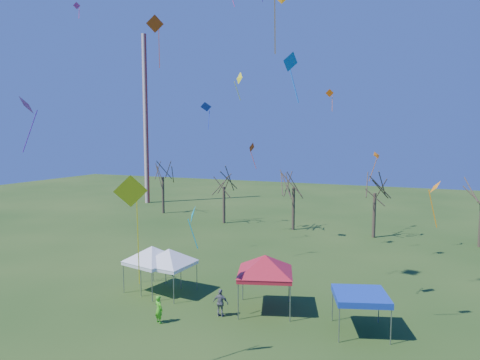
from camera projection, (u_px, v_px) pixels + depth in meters
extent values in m
plane|color=#214215|center=(212.00, 324.00, 23.08)|extent=(140.00, 140.00, 0.00)
cylinder|color=silver|center=(146.00, 120.00, 63.79)|extent=(0.70, 0.70, 25.00)
cylinder|color=#3D2D21|center=(163.00, 195.00, 56.00)|extent=(0.32, 0.32, 4.78)
cylinder|color=#3D2D21|center=(224.00, 205.00, 49.62)|extent=(0.32, 0.32, 4.28)
cylinder|color=#3D2D21|center=(293.00, 208.00, 46.10)|extent=(0.32, 0.32, 4.64)
cylinder|color=#3D2D21|center=(374.00, 215.00, 42.55)|extent=(0.32, 0.32, 4.49)
cylinder|color=gray|center=(124.00, 279.00, 27.59)|extent=(0.06, 0.06, 1.86)
cylinder|color=gray|center=(153.00, 269.00, 29.72)|extent=(0.06, 0.06, 1.86)
cylinder|color=gray|center=(152.00, 287.00, 26.13)|extent=(0.06, 0.06, 1.86)
cylinder|color=gray|center=(181.00, 275.00, 28.26)|extent=(0.06, 0.06, 1.86)
cube|color=white|center=(152.00, 262.00, 27.82)|extent=(3.28, 3.28, 0.22)
pyramid|color=white|center=(152.00, 246.00, 27.71)|extent=(3.86, 3.86, 0.93)
cylinder|color=gray|center=(141.00, 282.00, 26.98)|extent=(0.05, 0.05, 1.82)
cylinder|color=gray|center=(166.00, 271.00, 29.22)|extent=(0.05, 0.05, 1.82)
cylinder|color=gray|center=(174.00, 289.00, 25.81)|extent=(0.05, 0.05, 1.82)
cylinder|color=gray|center=(197.00, 277.00, 28.05)|extent=(0.05, 0.05, 1.82)
cube|color=white|center=(169.00, 264.00, 27.41)|extent=(2.94, 2.94, 0.22)
pyramid|color=white|center=(169.00, 249.00, 27.30)|extent=(3.84, 3.84, 0.91)
cylinder|color=gray|center=(238.00, 302.00, 23.56)|extent=(0.06, 0.06, 2.04)
cylinder|color=gray|center=(243.00, 284.00, 26.39)|extent=(0.06, 0.06, 2.04)
cylinder|color=gray|center=(290.00, 304.00, 23.30)|extent=(0.06, 0.06, 2.04)
cylinder|color=gray|center=(289.00, 285.00, 26.12)|extent=(0.06, 0.06, 2.04)
cube|color=red|center=(265.00, 274.00, 24.72)|extent=(3.83, 3.83, 0.24)
pyramid|color=red|center=(265.00, 255.00, 24.61)|extent=(4.12, 4.12, 1.02)
cylinder|color=gray|center=(339.00, 325.00, 20.93)|extent=(0.05, 0.05, 1.77)
cylinder|color=gray|center=(332.00, 305.00, 23.38)|extent=(0.05, 0.05, 1.77)
cylinder|color=gray|center=(391.00, 327.00, 20.72)|extent=(0.05, 0.05, 1.77)
cylinder|color=gray|center=(379.00, 307.00, 23.18)|extent=(0.05, 0.05, 1.77)
cube|color=#1034AC|center=(361.00, 297.00, 21.95)|extent=(3.35, 3.35, 0.21)
cube|color=#1034AC|center=(361.00, 294.00, 21.93)|extent=(3.35, 3.35, 0.11)
imported|color=#4ACD20|center=(159.00, 309.00, 23.17)|extent=(0.65, 0.54, 1.53)
imported|color=slate|center=(221.00, 303.00, 24.00)|extent=(0.93, 0.42, 1.56)
cone|color=purple|center=(27.00, 104.00, 26.50)|extent=(1.64, 1.46, 1.15)
cube|color=purple|center=(30.00, 131.00, 26.30)|extent=(0.51, 0.88, 2.62)
cone|color=#E2328F|center=(77.00, 6.00, 32.07)|extent=(0.53, 0.41, 0.53)
cube|color=#E2328F|center=(79.00, 13.00, 32.15)|extent=(0.21, 0.30, 0.85)
cone|color=#FBF61A|center=(239.00, 78.00, 37.99)|extent=(1.05, 0.94, 1.12)
cube|color=#FBF61A|center=(237.00, 91.00, 38.39)|extent=(0.46, 0.54, 1.67)
cone|color=red|center=(251.00, 147.00, 44.82)|extent=(0.54, 1.14, 1.08)
cube|color=red|center=(253.00, 159.00, 45.28)|extent=(0.80, 0.14, 2.03)
cube|color=orange|center=(275.00, 27.00, 18.67)|extent=(0.20, 0.60, 2.26)
cone|color=#0CA8B9|center=(192.00, 215.00, 22.41)|extent=(0.75, 1.09, 1.03)
cube|color=#0CA8B9|center=(193.00, 234.00, 22.77)|extent=(0.51, 0.26, 1.62)
cone|color=yellow|center=(131.00, 191.00, 17.50)|extent=(1.32, 1.20, 1.38)
cube|color=yellow|center=(138.00, 241.00, 17.79)|extent=(0.38, 0.44, 3.53)
cone|color=orange|center=(435.00, 187.00, 22.41)|extent=(0.70, 0.93, 0.72)
cube|color=orange|center=(433.00, 209.00, 22.76)|extent=(0.52, 0.12, 2.02)
cone|color=#DC450B|center=(155.00, 24.00, 30.41)|extent=(1.20, 0.96, 1.25)
cube|color=#DC450B|center=(159.00, 49.00, 30.63)|extent=(0.36, 0.49, 2.80)
cone|color=blue|center=(290.00, 62.00, 22.80)|extent=(0.93, 1.19, 1.05)
cube|color=blue|center=(294.00, 85.00, 23.14)|extent=(0.66, 0.37, 1.91)
cone|color=#E1560B|center=(330.00, 93.00, 41.61)|extent=(0.83, 0.39, 0.80)
cube|color=#E1560B|center=(332.00, 103.00, 41.67)|extent=(0.17, 0.57, 1.60)
cone|color=#122AC9|center=(206.00, 106.00, 46.38)|extent=(1.39, 1.08, 1.04)
cube|color=#122AC9|center=(209.00, 120.00, 46.46)|extent=(0.16, 0.67, 2.23)
cone|color=orange|center=(377.00, 155.00, 40.94)|extent=(0.93, 1.01, 0.73)
cube|color=orange|center=(373.00, 170.00, 40.84)|extent=(0.79, 0.56, 2.37)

